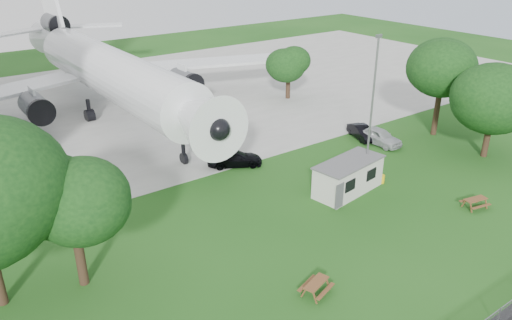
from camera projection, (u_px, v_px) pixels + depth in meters
ground at (349, 250)px, 32.40m from camera, size 160.00×160.00×0.00m
concrete_apron at (121, 106)px, 60.39m from camera, size 120.00×46.00×0.03m
airliner at (106, 69)px, 55.59m from camera, size 46.36×47.73×17.69m
site_cabin at (348, 176)px, 39.45m from camera, size 6.91×3.54×2.62m
picnic_west at (316, 293)px, 28.49m from camera, size 2.17×1.97×0.76m
picnic_east at (474, 208)px, 37.54m from camera, size 2.07×1.84×0.76m
lamp_mast at (371, 114)px, 38.95m from camera, size 0.16×0.16×12.00m
tree_west_small at (70, 198)px, 27.01m from camera, size 6.57×6.57×9.00m
tree_east_front at (495, 99)px, 44.19m from camera, size 7.45×7.45×9.26m
tree_east_back at (444, 67)px, 48.73m from camera, size 6.84×6.84×10.49m
tree_far_apron at (289, 61)px, 61.34m from camera, size 5.37×5.37×7.40m
car_ne_hatch at (379, 136)px, 48.82m from camera, size 2.01×4.74×1.60m
car_ne_sedan at (362, 132)px, 50.23m from camera, size 2.66×4.29×1.33m
car_apron_van at (235, 158)px, 44.18m from camera, size 5.21×4.01×1.41m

